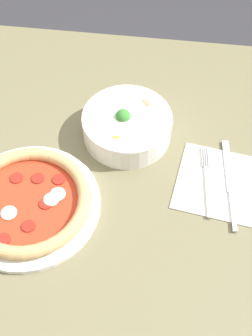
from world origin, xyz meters
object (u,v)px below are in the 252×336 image
object	(u,v)px
pizza	(27,202)
bowl	(127,124)
knife	(230,187)
fork	(207,181)

from	to	relation	value
pizza	bowl	distance (m)	0.27
pizza	knife	size ratio (longest dim) A/B	1.29
bowl	knife	distance (m)	0.25
bowl	knife	bearing A→B (deg)	-26.90
bowl	knife	size ratio (longest dim) A/B	0.87
bowl	fork	xyz separation A→B (m)	(0.18, -0.11, -0.03)
fork	knife	world-z (taller)	same
pizza	bowl	xyz separation A→B (m)	(0.17, 0.21, 0.02)
fork	knife	bearing A→B (deg)	-104.37
pizza	knife	distance (m)	0.41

